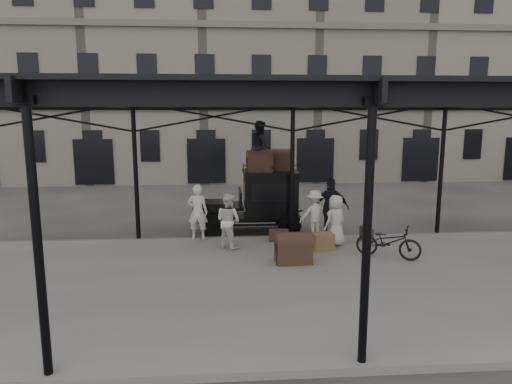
# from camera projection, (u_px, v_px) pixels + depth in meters

# --- Properties ---
(ground) EXTENTS (120.00, 120.00, 0.00)m
(ground) POSITION_uv_depth(u_px,v_px,m) (301.00, 259.00, 13.21)
(ground) COLOR #383533
(ground) RESTS_ON ground
(platform) EXTENTS (28.00, 8.00, 0.15)m
(platform) POSITION_uv_depth(u_px,v_px,m) (315.00, 281.00, 11.24)
(platform) COLOR slate
(platform) RESTS_ON ground
(canopy) EXTENTS (22.50, 9.00, 4.74)m
(canopy) POSITION_uv_depth(u_px,v_px,m) (317.00, 94.00, 10.73)
(canopy) COLOR black
(canopy) RESTS_ON ground
(building_frontage) EXTENTS (64.00, 8.00, 14.00)m
(building_frontage) POSITION_uv_depth(u_px,v_px,m) (256.00, 69.00, 29.70)
(building_frontage) COLOR slate
(building_frontage) RESTS_ON ground
(taxi) EXTENTS (3.65, 1.55, 2.18)m
(taxi) POSITION_uv_depth(u_px,v_px,m) (261.00, 199.00, 15.98)
(taxi) COLOR black
(taxi) RESTS_ON ground
(porter_left) EXTENTS (0.72, 0.53, 1.79)m
(porter_left) POSITION_uv_depth(u_px,v_px,m) (198.00, 212.00, 14.59)
(porter_left) COLOR silver
(porter_left) RESTS_ON platform
(porter_midleft) EXTENTS (1.02, 1.01, 1.66)m
(porter_midleft) POSITION_uv_depth(u_px,v_px,m) (228.00, 221.00, 13.67)
(porter_midleft) COLOR silver
(porter_midleft) RESTS_ON platform
(porter_centre) EXTENTS (0.91, 0.82, 1.57)m
(porter_centre) POSITION_uv_depth(u_px,v_px,m) (336.00, 220.00, 13.91)
(porter_centre) COLOR beige
(porter_centre) RESTS_ON platform
(porter_official) EXTENTS (1.20, 0.64, 1.96)m
(porter_official) POSITION_uv_depth(u_px,v_px,m) (331.00, 208.00, 14.74)
(porter_official) COLOR black
(porter_official) RESTS_ON platform
(porter_right) EXTENTS (1.07, 0.69, 1.56)m
(porter_right) POSITION_uv_depth(u_px,v_px,m) (315.00, 214.00, 14.83)
(porter_right) COLOR silver
(porter_right) RESTS_ON platform
(bicycle) EXTENTS (1.87, 1.40, 0.94)m
(bicycle) POSITION_uv_depth(u_px,v_px,m) (388.00, 242.00, 12.74)
(bicycle) COLOR black
(bicycle) RESTS_ON platform
(porter_roof) EXTENTS (0.71, 0.89, 1.73)m
(porter_roof) POSITION_uv_depth(u_px,v_px,m) (260.00, 146.00, 15.56)
(porter_roof) COLOR black
(porter_roof) RESTS_ON taxi
(steamer_trunk_roof_near) EXTENTS (0.89, 0.60, 0.62)m
(steamer_trunk_roof_near) POSITION_uv_depth(u_px,v_px,m) (259.00, 163.00, 15.51)
(steamer_trunk_roof_near) COLOR #422A1E
(steamer_trunk_roof_near) RESTS_ON taxi
(steamer_trunk_roof_far) EXTENTS (0.94, 0.68, 0.63)m
(steamer_trunk_roof_far) POSITION_uv_depth(u_px,v_px,m) (280.00, 161.00, 16.00)
(steamer_trunk_roof_far) COLOR #422A1E
(steamer_trunk_roof_far) RESTS_ON taxi
(steamer_trunk_platform) EXTENTS (0.99, 0.64, 0.71)m
(steamer_trunk_platform) POSITION_uv_depth(u_px,v_px,m) (294.00, 250.00, 12.35)
(steamer_trunk_platform) COLOR #422A1E
(steamer_trunk_platform) RESTS_ON platform
(wicker_hamper) EXTENTS (0.65, 0.51, 0.50)m
(wicker_hamper) POSITION_uv_depth(u_px,v_px,m) (323.00, 241.00, 13.54)
(wicker_hamper) COLOR olive
(wicker_hamper) RESTS_ON platform
(suitcase_upright) EXTENTS (0.29, 0.62, 0.45)m
(suitcase_upright) POSITION_uv_depth(u_px,v_px,m) (366.00, 234.00, 14.44)
(suitcase_upright) COLOR #422A1E
(suitcase_upright) RESTS_ON platform
(suitcase_flat) EXTENTS (0.60, 0.16, 0.40)m
(suitcase_flat) POSITION_uv_depth(u_px,v_px,m) (279.00, 235.00, 14.40)
(suitcase_flat) COLOR #422A1E
(suitcase_flat) RESTS_ON platform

